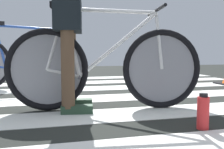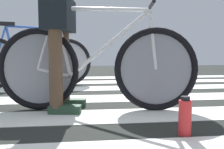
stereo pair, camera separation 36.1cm
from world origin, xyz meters
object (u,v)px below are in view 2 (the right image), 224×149
Objects in this scene: bicycle_1_of_2 at (96,66)px; cyclist_1_of_2 at (60,38)px; water_bottle at (185,117)px; bicycle_2_of_2 at (33,61)px.

cyclist_1_of_2 is (-0.31, 0.05, 0.24)m from bicycle_1_of_2.
water_bottle is (0.50, -0.73, -0.27)m from bicycle_1_of_2.
cyclist_1_of_2 is at bearing -82.18° from bicycle_2_of_2.
bicycle_1_of_2 is 1.79× the size of cyclist_1_of_2.
bicycle_1_of_2 is 0.39m from cyclist_1_of_2.
water_bottle is (0.80, -0.77, -0.51)m from cyclist_1_of_2.
cyclist_1_of_2 reaches higher than bicycle_1_of_2.
water_bottle is at bearing -71.33° from bicycle_2_of_2.
bicycle_1_of_2 reaches higher than water_bottle.
cyclist_1_of_2 reaches higher than water_bottle.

